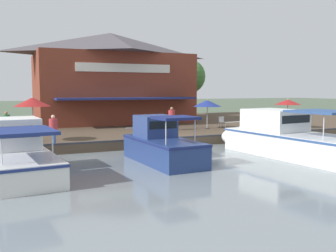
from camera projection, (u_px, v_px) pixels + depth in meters
ground_plane at (181, 148)px, 23.28m from camera, size 220.00×220.00×0.00m
quay_deck at (128, 127)px, 33.31m from camera, size 22.00×56.00×0.60m
quay_edge_fender at (180, 137)px, 23.30m from camera, size 0.20×50.40×0.10m
waterfront_restaurant at (111, 77)px, 35.24m from camera, size 11.22×14.18×8.29m
patio_umbrella_by_entrance at (207, 103)px, 28.93m from camera, size 2.16×2.16×2.26m
patio_umbrella_mid_patio_left at (288, 102)px, 29.28m from camera, size 2.05×2.05×2.30m
patio_umbrella_mid_patio_right at (32, 102)px, 21.64m from camera, size 2.08×2.08×2.61m
cafe_chair_facing_river at (265, 120)px, 30.94m from camera, size 0.45×0.45×0.85m
cafe_chair_back_row_seat at (251, 121)px, 29.97m from camera, size 0.59×0.59×0.85m
cafe_chair_far_corner_seat at (222, 121)px, 30.12m from camera, size 0.50×0.50×0.85m
person_mid_patio at (53, 126)px, 20.72m from camera, size 0.46×0.46×1.63m
person_near_entrance at (6, 121)px, 24.55m from camera, size 0.45×0.45×1.60m
person_at_quay_edge at (172, 116)px, 27.77m from camera, size 0.49×0.49×1.73m
motorboat_nearest_quay at (158, 144)px, 18.70m from camera, size 6.35×2.51×2.33m
motorboat_distant_upstream at (279, 138)px, 20.69m from camera, size 9.41×3.92×2.52m
motorboat_far_downstream at (16, 154)px, 16.01m from camera, size 7.96×3.19×2.31m
tree_downstream_bank at (75, 74)px, 38.78m from camera, size 4.30×4.09×6.83m
tree_behind_restaurant at (188, 77)px, 44.34m from camera, size 4.37×4.16×6.68m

